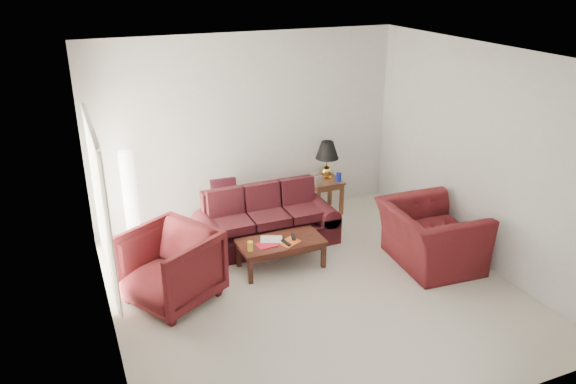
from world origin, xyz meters
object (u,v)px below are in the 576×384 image
object	(u,v)px
sofa	(267,219)
end_table	(324,196)
armchair_right	(430,236)
floor_lamp	(130,199)
coffee_table	(281,254)
armchair_left	(170,267)

from	to	relation	value
sofa	end_table	xyz separation A→B (m)	(1.32, 0.74, -0.13)
armchair_right	end_table	bearing A→B (deg)	18.94
end_table	floor_lamp	distance (m)	3.19
coffee_table	floor_lamp	bearing A→B (deg)	137.35
armchair_right	coffee_table	bearing A→B (deg)	74.04
armchair_right	coffee_table	size ratio (longest dim) A/B	1.12
floor_lamp	armchair_left	xyz separation A→B (m)	(0.19, -1.70, -0.28)
armchair_right	floor_lamp	bearing A→B (deg)	63.71
sofa	armchair_left	bearing A→B (deg)	-150.96
floor_lamp	armchair_right	distance (m)	4.34
armchair_left	armchair_right	bearing A→B (deg)	51.85
sofa	armchair_right	bearing A→B (deg)	-37.70
end_table	armchair_right	xyz separation A→B (m)	(0.58, -2.16, 0.14)
sofa	coffee_table	bearing A→B (deg)	-96.01
floor_lamp	sofa	bearing A→B (deg)	-22.45
armchair_right	coffee_table	world-z (taller)	armchair_right
sofa	armchair_right	size ratio (longest dim) A/B	1.58
end_table	armchair_right	size ratio (longest dim) A/B	0.44
armchair_left	armchair_right	world-z (taller)	armchair_left
sofa	end_table	distance (m)	1.52
sofa	end_table	world-z (taller)	sofa
armchair_left	sofa	bearing A→B (deg)	89.42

